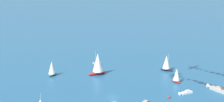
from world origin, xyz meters
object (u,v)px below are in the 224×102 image
(sailboat_offshore, at_px, (98,64))
(marker_buoy, at_px, (169,97))
(sailboat_outer_ring_a, at_px, (52,69))
(motorboat_inshore, at_px, (216,89))
(sailboat_outer_ring_b, at_px, (167,63))
(motorboat_ahead, at_px, (97,64))
(sailboat_outer_ring_d, at_px, (177,75))
(motorboat_near_centre, at_px, (185,93))

(sailboat_offshore, height_order, marker_buoy, sailboat_offshore)
(sailboat_outer_ring_a, distance_m, marker_buoy, 66.37)
(motorboat_inshore, distance_m, sailboat_outer_ring_a, 85.23)
(sailboat_outer_ring_a, distance_m, sailboat_outer_ring_b, 64.19)
(motorboat_ahead, xyz_separation_m, sailboat_outer_ring_a, (-26.82, -15.93, 3.51))
(sailboat_outer_ring_d, distance_m, marker_buoy, 22.43)
(sailboat_outer_ring_a, xyz_separation_m, sailboat_outer_ring_b, (64.11, -3.29, 0.53))
(motorboat_near_centre, bearing_deg, marker_buoy, -160.04)
(motorboat_ahead, relative_size, sailboat_outer_ring_b, 0.61)
(motorboat_ahead, relative_size, sailboat_outer_ring_a, 0.69)
(sailboat_outer_ring_b, xyz_separation_m, sailboat_outer_ring_d, (-1.83, -19.65, -0.88))
(motorboat_ahead, xyz_separation_m, sailboat_outer_ring_d, (35.45, -38.86, 3.16))
(motorboat_inshore, distance_m, sailboat_outer_ring_b, 36.37)
(sailboat_outer_ring_a, relative_size, sailboat_outer_ring_d, 1.10)
(motorboat_ahead, bearing_deg, sailboat_outer_ring_a, -149.30)
(motorboat_near_centre, xyz_separation_m, sailboat_outer_ring_a, (-60.20, 38.85, 3.47))
(marker_buoy, bearing_deg, motorboat_near_centre, 19.96)
(motorboat_near_centre, height_order, sailboat_offshore, sailboat_offshore)
(motorboat_inshore, relative_size, motorboat_ahead, 1.80)
(sailboat_offshore, xyz_separation_m, sailboat_outer_ring_d, (37.52, -20.32, -2.45))
(motorboat_ahead, bearing_deg, sailboat_outer_ring_d, -47.63)
(sailboat_offshore, bearing_deg, sailboat_outer_ring_b, -0.97)
(motorboat_inshore, xyz_separation_m, sailboat_offshore, (-51.84, 34.63, 5.26))
(motorboat_inshore, distance_m, sailboat_offshore, 62.56)
(sailboat_offshore, relative_size, sailboat_outer_ring_d, 1.67)
(sailboat_offshore, relative_size, marker_buoy, 6.37)
(motorboat_inshore, bearing_deg, sailboat_offshore, 146.26)
(sailboat_offshore, bearing_deg, motorboat_near_centre, -45.63)
(marker_buoy, bearing_deg, sailboat_outer_ring_b, 71.56)
(motorboat_ahead, xyz_separation_m, sailboat_outer_ring_b, (37.28, -19.21, 4.04))
(marker_buoy, bearing_deg, sailboat_outer_ring_a, 140.52)
(motorboat_ahead, height_order, marker_buoy, marker_buoy)
(motorboat_inshore, distance_m, motorboat_ahead, 72.83)
(sailboat_outer_ring_d, bearing_deg, sailboat_outer_ring_b, 84.66)
(motorboat_near_centre, relative_size, motorboat_inshore, 0.65)
(motorboat_inshore, height_order, sailboat_outer_ring_a, sailboat_outer_ring_a)
(motorboat_near_centre, xyz_separation_m, sailboat_outer_ring_d, (2.08, 15.92, 3.12))
(sailboat_offshore, distance_m, sailboat_outer_ring_d, 42.74)
(sailboat_outer_ring_a, xyz_separation_m, sailboat_outer_ring_d, (62.27, -22.93, -0.35))
(sailboat_outer_ring_a, height_order, marker_buoy, sailboat_outer_ring_a)
(motorboat_near_centre, relative_size, sailboat_offshore, 0.53)
(sailboat_outer_ring_a, relative_size, marker_buoy, 4.18)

